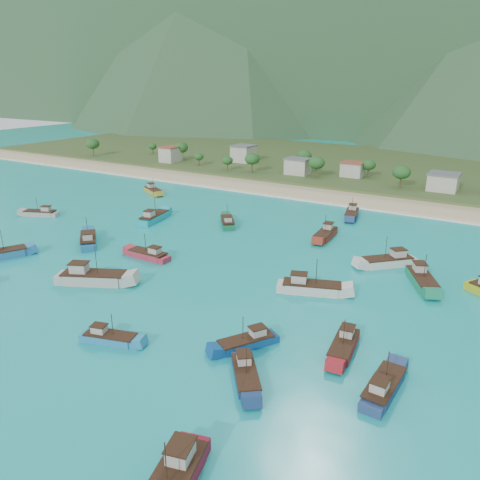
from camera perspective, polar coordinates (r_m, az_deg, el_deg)
The scene contains 24 objects.
ground at distance 88.77m, azimuth -2.85°, elevation -5.72°, with size 600.00×600.00×0.00m, color #0D9189.
beach at distance 157.02m, azimuth 13.44°, elevation 4.86°, with size 400.00×18.00×1.20m, color beige.
land at distance 214.82m, azimuth 18.61°, elevation 8.14°, with size 400.00×110.00×2.40m, color #385123.
surf_line at distance 148.25m, azimuth 12.29°, elevation 4.12°, with size 400.00×2.50×0.08m, color white.
village at distance 177.92m, azimuth 19.85°, elevation 7.41°, with size 212.39×26.71×7.15m.
vegetation at distance 181.24m, azimuth 12.37°, elevation 8.52°, with size 279.15×26.26×8.67m.
boat_1 at distance 63.40m, azimuth 0.68°, elevation -16.18°, with size 8.04×9.14×5.58m.
boat_3 at distance 102.88m, azimuth 17.64°, elevation -2.55°, with size 10.66×10.62×6.87m.
boat_4 at distance 116.50m, azimuth -18.00°, elevation -0.06°, with size 10.83×10.24×6.81m.
boat_6 at distance 94.09m, azimuth -17.52°, elevation -4.46°, with size 13.82×9.40×7.94m.
boat_7 at distance 95.97m, azimuth 21.26°, elevation -4.56°, with size 8.18×11.83×6.81m.
boat_8 at distance 163.59m, azimuth -10.56°, elevation 5.89°, with size 10.59×7.62×6.13m.
boat_9 at distance 87.04m, azimuth 8.59°, elevation -5.82°, with size 12.33×7.29×7.00m.
boat_10 at distance 145.24m, azimuth -23.12°, elevation 2.97°, with size 10.29×6.66×5.88m.
boat_11 at distance 70.05m, azimuth 0.89°, elevation -12.43°, with size 7.23×9.38×5.51m.
boat_15 at distance 73.80m, azimuth -15.61°, elevation -11.50°, with size 9.09×4.90×5.15m.
boat_17 at distance 70.72m, azimuth 12.54°, elevation -12.56°, with size 4.02×10.03×5.76m.
boat_19 at distance 131.04m, azimuth -10.44°, elevation 2.67°, with size 5.47×12.14×6.92m.
boat_20 at distance 117.19m, azimuth 10.40°, elevation 0.65°, with size 4.03×11.06×6.41m.
boat_22 at distance 103.89m, azimuth -11.06°, elevation -1.86°, with size 10.12×3.09×5.96m.
boat_23 at distance 63.68m, azimuth 17.06°, elevation -16.89°, with size 3.46×10.21×5.95m.
boat_25 at distance 114.57m, azimuth -27.22°, elevation -1.62°, with size 8.08×11.83×6.80m.
boat_27 at distance 125.18m, azimuth -1.53°, elevation 2.13°, with size 8.61×9.97×6.05m.
boat_29 at distance 136.41m, azimuth 13.46°, elevation 3.06°, with size 5.45×11.12×6.31m.
Camera 1 is at (45.27, -66.66, 37.25)m, focal length 35.00 mm.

